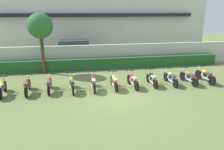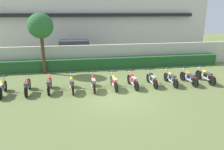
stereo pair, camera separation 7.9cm
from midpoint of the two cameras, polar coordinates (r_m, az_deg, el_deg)
ground at (r=11.63m, az=1.61°, el=-5.89°), size 60.00×60.00×0.00m
building at (r=26.18m, az=-5.23°, el=15.46°), size 25.76×6.50×7.73m
compound_wall at (r=17.65m, az=-2.59°, el=5.19°), size 24.47×0.30×1.85m
hedge_row at (r=17.08m, az=-2.27°, el=3.16°), size 19.58×0.70×0.89m
parked_car at (r=20.44m, az=-9.55°, el=6.63°), size 4.51×2.09×1.89m
tree_near_inspector at (r=16.14m, az=-18.58°, el=12.28°), size 1.80×1.80×4.40m
motorcycle_in_row_0 at (r=13.18m, az=-27.36°, el=-2.95°), size 0.60×1.87×0.97m
motorcycle_in_row_1 at (r=12.92m, az=-21.71°, el=-2.62°), size 0.60×1.92×0.97m
motorcycle_in_row_2 at (r=12.74m, az=-16.37°, el=-2.35°), size 0.60×1.85×0.97m
motorcycle_in_row_3 at (r=12.52m, az=-10.59°, el=-2.25°), size 0.60×1.96×0.97m
motorcycle_in_row_4 at (r=12.58m, az=-4.92°, el=-1.95°), size 0.60×1.97×0.97m
motorcycle_in_row_5 at (r=12.69m, az=0.71°, el=-1.73°), size 0.60×1.82×0.96m
motorcycle_in_row_6 at (r=12.98m, az=5.78°, el=-1.39°), size 0.60×1.85×0.96m
motorcycle_in_row_7 at (r=13.46m, az=10.88°, el=-0.99°), size 0.60×1.79×0.94m
motorcycle_in_row_8 at (r=13.92m, az=15.74°, el=-0.71°), size 0.60×1.93×0.95m
motorcycle_in_row_9 at (r=14.41m, az=20.18°, el=-0.52°), size 0.60×1.93×0.96m
motorcycle_in_row_10 at (r=15.07m, az=24.04°, el=-0.17°), size 0.60×1.96×0.98m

